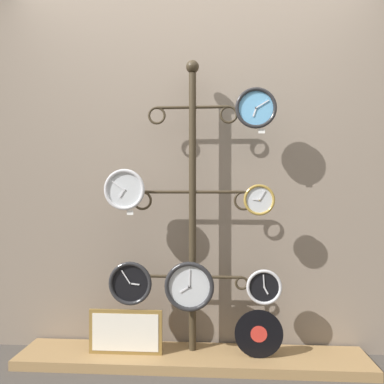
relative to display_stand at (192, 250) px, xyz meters
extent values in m
cube|color=gray|center=(0.00, 0.16, 0.69)|extent=(4.40, 0.04, 2.80)
cube|color=#9E7A4C|center=(0.00, -0.06, -0.68)|extent=(2.20, 0.36, 0.06)
cylinder|color=#382D1E|center=(0.00, 0.00, -0.70)|extent=(0.41, 0.41, 0.02)
cylinder|color=#382D1E|center=(0.00, 0.00, 0.23)|extent=(0.05, 0.05, 1.83)
sphere|color=#382D1E|center=(0.00, 0.00, 1.19)|extent=(0.08, 0.08, 0.08)
cylinder|color=#382D1E|center=(-0.12, 0.00, 0.93)|extent=(0.23, 0.02, 0.02)
torus|color=#382D1E|center=(-0.23, 0.00, 0.88)|extent=(0.12, 0.02, 0.12)
cylinder|color=#382D1E|center=(0.12, 0.00, 0.93)|extent=(0.23, 0.02, 0.02)
torus|color=#382D1E|center=(0.23, 0.00, 0.88)|extent=(0.12, 0.02, 0.12)
cylinder|color=#382D1E|center=(-0.16, 0.00, 0.38)|extent=(0.33, 0.02, 0.02)
torus|color=#382D1E|center=(-0.33, 0.00, 0.32)|extent=(0.13, 0.02, 0.13)
cylinder|color=#382D1E|center=(0.16, 0.00, 0.38)|extent=(0.33, 0.02, 0.02)
torus|color=#382D1E|center=(0.33, 0.00, 0.32)|extent=(0.13, 0.02, 0.13)
cylinder|color=#382D1E|center=(-0.16, 0.00, -0.17)|extent=(0.32, 0.02, 0.02)
torus|color=#382D1E|center=(-0.32, 0.00, -0.21)|extent=(0.09, 0.02, 0.09)
cylinder|color=#382D1E|center=(0.16, 0.00, -0.17)|extent=(0.32, 0.02, 0.02)
torus|color=#382D1E|center=(0.32, 0.00, -0.21)|extent=(0.09, 0.02, 0.09)
cylinder|color=#60A8DB|center=(0.40, -0.07, 0.90)|extent=(0.23, 0.02, 0.23)
torus|color=#262628|center=(0.40, -0.09, 0.90)|extent=(0.26, 0.02, 0.26)
cylinder|color=#262628|center=(0.40, -0.09, 0.90)|extent=(0.01, 0.01, 0.01)
cube|color=silver|center=(0.39, -0.09, 0.87)|extent=(0.03, 0.00, 0.06)
cube|color=silver|center=(0.44, -0.09, 0.92)|extent=(0.08, 0.00, 0.05)
cylinder|color=silver|center=(-0.42, -0.10, 0.39)|extent=(0.24, 0.02, 0.24)
torus|color=silver|center=(-0.42, -0.12, 0.39)|extent=(0.26, 0.02, 0.26)
cylinder|color=silver|center=(-0.42, -0.11, 0.39)|extent=(0.01, 0.01, 0.01)
cube|color=silver|center=(-0.44, -0.12, 0.37)|extent=(0.04, 0.00, 0.05)
cube|color=silver|center=(-0.46, -0.12, 0.42)|extent=(0.08, 0.00, 0.06)
cylinder|color=silver|center=(0.42, -0.10, 0.33)|extent=(0.17, 0.02, 0.17)
torus|color=#A58438|center=(0.42, -0.11, 0.33)|extent=(0.19, 0.02, 0.19)
cylinder|color=#A58438|center=(0.42, -0.11, 0.33)|extent=(0.01, 0.01, 0.01)
cube|color=silver|center=(0.40, -0.11, 0.33)|extent=(0.04, 0.00, 0.01)
cube|color=silver|center=(0.43, -0.11, 0.36)|extent=(0.04, 0.00, 0.06)
cylinder|color=black|center=(-0.39, -0.09, -0.20)|extent=(0.25, 0.02, 0.25)
torus|color=#262628|center=(-0.39, -0.11, -0.20)|extent=(0.27, 0.02, 0.27)
cylinder|color=#262628|center=(-0.39, -0.11, -0.20)|extent=(0.01, 0.01, 0.01)
cube|color=silver|center=(-0.36, -0.11, -0.20)|extent=(0.06, 0.00, 0.02)
cube|color=silver|center=(-0.41, -0.11, -0.16)|extent=(0.06, 0.00, 0.09)
cylinder|color=silver|center=(-0.01, -0.09, -0.21)|extent=(0.28, 0.02, 0.28)
torus|color=#262628|center=(-0.01, -0.11, -0.21)|extent=(0.31, 0.03, 0.31)
cylinder|color=#262628|center=(-0.01, -0.11, -0.21)|extent=(0.02, 0.01, 0.02)
cube|color=silver|center=(-0.04, -0.11, -0.23)|extent=(0.06, 0.00, 0.04)
cube|color=silver|center=(-0.01, -0.11, -0.15)|extent=(0.01, 0.00, 0.11)
cylinder|color=black|center=(0.45, -0.09, -0.21)|extent=(0.20, 0.02, 0.20)
torus|color=silver|center=(0.45, -0.10, -0.21)|extent=(0.22, 0.02, 0.22)
cylinder|color=silver|center=(0.45, -0.10, -0.21)|extent=(0.01, 0.01, 0.01)
cube|color=silver|center=(0.46, -0.10, -0.23)|extent=(0.03, 0.00, 0.05)
cube|color=silver|center=(0.45, -0.10, -0.17)|extent=(0.01, 0.00, 0.08)
cylinder|color=black|center=(0.42, -0.10, -0.50)|extent=(0.30, 0.01, 0.30)
cylinder|color=red|center=(0.42, -0.10, -0.50)|extent=(0.10, 0.00, 0.10)
cube|color=olive|center=(-0.42, -0.09, -0.51)|extent=(0.46, 0.02, 0.28)
cube|color=white|center=(-0.42, -0.10, -0.51)|extent=(0.42, 0.00, 0.23)
cube|color=white|center=(0.43, -0.08, 0.75)|extent=(0.04, 0.00, 0.03)
cube|color=white|center=(-0.38, -0.11, 0.25)|extent=(0.04, 0.00, 0.03)
camera|label=1|loc=(0.15, -2.42, 0.38)|focal=35.00mm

